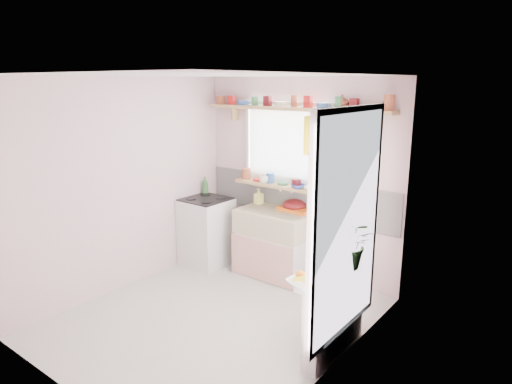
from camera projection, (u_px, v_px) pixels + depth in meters
The scene contains 19 objects.
room at pixel (314, 186), 4.79m from camera, with size 3.20×3.20×3.20m.
sink_unit at pixel (274, 243), 5.83m from camera, with size 0.95×0.65×1.11m.
cooker at pixel (207, 231), 6.20m from camera, with size 0.58×0.58×0.93m.
radiator_ledge at pixel (334, 313), 4.14m from camera, with size 0.22×0.95×0.78m.
windowsill at pixel (283, 186), 5.81m from camera, with size 1.40×0.22×0.04m, color tan.
pine_shelf at pixel (294, 109), 5.48m from camera, with size 2.52×0.24×0.04m, color tan.
shelf_crockery at pixel (293, 102), 5.47m from camera, with size 2.47×0.11×0.12m.
sill_crockery at pixel (282, 180), 5.80m from camera, with size 1.35×0.11×0.12m.
dish_tray at pixel (297, 209), 5.76m from camera, with size 0.42×0.32×0.04m, color orange.
colander at pixel (294, 205), 5.78m from camera, with size 0.31×0.31×0.14m, color maroon.
jade_plant at pixel (351, 243), 4.13m from camera, with size 0.43×0.37×0.48m, color #366428.
fruit_bowl at pixel (304, 284), 3.79m from camera, with size 0.27×0.27×0.07m, color white.
herb_pot at pixel (320, 276), 3.74m from camera, with size 0.12×0.08×0.23m, color #2E6B2A.
soap_bottle_sink at pixel (259, 196), 6.06m from camera, with size 0.09×0.10×0.21m, color #EAED69.
sill_cup at pixel (264, 179), 5.90m from camera, with size 0.13×0.13×0.10m, color white.
sill_bowl at pixel (298, 186), 5.60m from camera, with size 0.17×0.17×0.05m, color #2D4092.
shelf_vase at pixel (342, 102), 5.14m from camera, with size 0.15×0.15×0.16m, color brown.
cooker_bottle at pixel (205, 185), 6.36m from camera, with size 0.09×0.09×0.23m, color #3D7B40.
fruit at pixel (305, 277), 3.77m from camera, with size 0.20×0.14×0.10m.
Camera 1 is at (3.03, -3.22, 2.44)m, focal length 32.00 mm.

